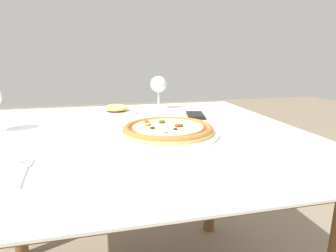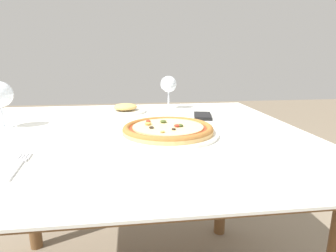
{
  "view_description": "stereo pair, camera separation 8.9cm",
  "coord_description": "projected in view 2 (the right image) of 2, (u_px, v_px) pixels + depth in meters",
  "views": [
    {
      "loc": [
        -0.06,
        -0.91,
        0.96
      ],
      "look_at": [
        0.14,
        -0.06,
        0.75
      ],
      "focal_mm": 30.0,
      "sensor_mm": 36.0,
      "label": 1
    },
    {
      "loc": [
        0.03,
        -0.92,
        0.96
      ],
      "look_at": [
        0.14,
        -0.06,
        0.75
      ],
      "focal_mm": 30.0,
      "sensor_mm": 36.0,
      "label": 2
    }
  ],
  "objects": [
    {
      "name": "cell_phone",
      "position": [
        203.0,
        116.0,
        1.17
      ],
      "size": [
        0.1,
        0.16,
        0.01
      ],
      "color": "black",
      "rests_on": "dining_table"
    },
    {
      "name": "side_plate",
      "position": [
        125.0,
        109.0,
        1.26
      ],
      "size": [
        0.18,
        0.18,
        0.04
      ],
      "color": "white",
      "rests_on": "dining_table"
    },
    {
      "name": "pizza_plate",
      "position": [
        168.0,
        130.0,
        0.9
      ],
      "size": [
        0.32,
        0.32,
        0.04
      ],
      "color": "white",
      "rests_on": "dining_table"
    },
    {
      "name": "fork",
      "position": [
        18.0,
        165.0,
        0.64
      ],
      "size": [
        0.04,
        0.17,
        0.0
      ],
      "color": "silver",
      "rests_on": "dining_table"
    },
    {
      "name": "wine_glass_far_right",
      "position": [
        169.0,
        85.0,
        1.32
      ],
      "size": [
        0.08,
        0.08,
        0.16
      ],
      "color": "silver",
      "rests_on": "dining_table"
    },
    {
      "name": "dining_table",
      "position": [
        126.0,
        155.0,
        0.96
      ],
      "size": [
        1.2,
        1.07,
        0.72
      ],
      "color": "brown",
      "rests_on": "ground_plane"
    }
  ]
}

